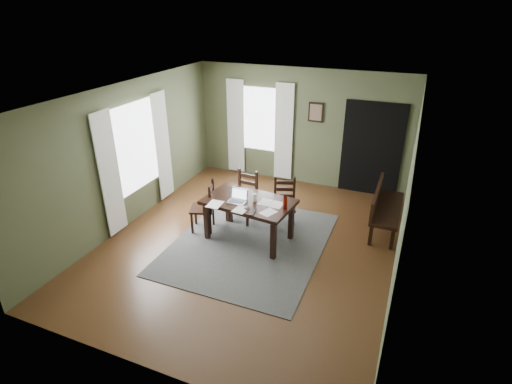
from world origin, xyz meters
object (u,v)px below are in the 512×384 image
at_px(chair_back_left, 245,197).
at_px(chair_back_right, 284,204).
at_px(bench, 383,205).
at_px(dining_table, 249,205).
at_px(laptop, 238,198).
at_px(chair_end, 205,207).
at_px(water_bottle, 285,202).

bearing_deg(chair_back_left, chair_back_right, 8.22).
distance_m(chair_back_left, bench, 2.66).
bearing_deg(dining_table, laptop, -142.95).
bearing_deg(chair_back_right, dining_table, -141.17).
distance_m(dining_table, laptop, 0.24).
height_order(chair_back_left, laptop, chair_back_left).
distance_m(dining_table, chair_back_left, 0.76).
height_order(chair_end, bench, chair_end).
xyz_separation_m(dining_table, laptop, (-0.16, -0.10, 0.15)).
bearing_deg(chair_end, dining_table, 71.97).
relative_size(chair_end, chair_back_right, 1.01).
bearing_deg(chair_back_left, chair_end, -125.90).
bearing_deg(water_bottle, chair_back_right, 108.40).
bearing_deg(laptop, water_bottle, 4.12).
distance_m(dining_table, chair_end, 0.92).
xyz_separation_m(dining_table, chair_end, (-0.90, -0.01, -0.21)).
xyz_separation_m(chair_end, water_bottle, (1.59, -0.04, 0.44)).
bearing_deg(chair_back_left, laptop, -71.16).
relative_size(dining_table, chair_end, 1.69).
distance_m(chair_back_right, laptop, 1.07).
distance_m(chair_back_right, bench, 1.87).
relative_size(chair_back_right, laptop, 3.02).
bearing_deg(bench, laptop, 120.25).
relative_size(chair_end, laptop, 3.05).
bearing_deg(chair_end, laptop, 64.60).
xyz_separation_m(dining_table, bench, (2.22, 1.29, -0.18)).
relative_size(chair_back_left, laptop, 3.15).
distance_m(bench, laptop, 2.78).
height_order(dining_table, bench, bench).
xyz_separation_m(chair_back_right, bench, (1.77, 0.59, 0.04)).
height_order(dining_table, chair_end, chair_end).
distance_m(chair_back_left, chair_back_right, 0.81).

